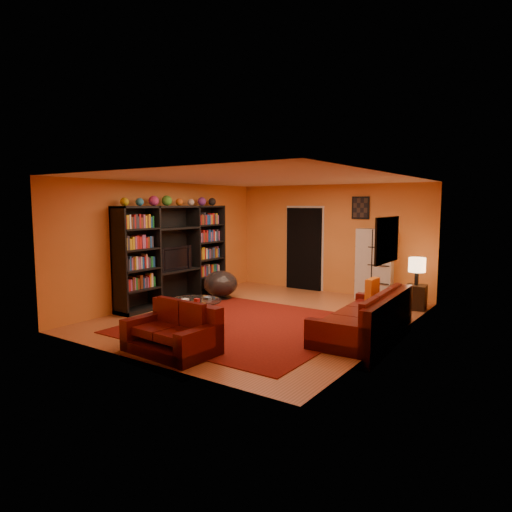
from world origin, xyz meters
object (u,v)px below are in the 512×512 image
Objects in this scene: entertainment_unit at (174,255)px; table_lamp at (417,266)px; sofa at (369,319)px; side_table at (416,297)px; loveseat at (175,332)px; coffee_table at (195,303)px; bowl_chair at (221,284)px; storage_cabinet at (375,264)px; tv at (173,258)px.

entertainment_unit reaches higher than table_lamp.
sofa reaches higher than side_table.
entertainment_unit is 2.16× the size of loveseat.
loveseat is at bearing -133.86° from sofa.
coffee_table is 1.20× the size of bowl_chair.
coffee_table is 4.45m from storage_cabinet.
table_lamp is (2.15, 4.72, 0.61)m from loveseat.
tv is at bearing 177.27° from sofa.
loveseat is 1.78× the size of bowl_chair.
storage_cabinet is at bearing -49.79° from tv.
entertainment_unit is 6.00× the size of side_table.
table_lamp reaches higher than side_table.
entertainment_unit is at bearing -146.60° from storage_cabinet.
entertainment_unit is at bearing 143.40° from coffee_table.
sofa is at bearing -37.09° from loveseat.
sofa is 3.05m from storage_cabinet.
loveseat is at bearing -60.43° from coffee_table.
side_table reaches higher than coffee_table.
loveseat is 0.88× the size of storage_cabinet.
side_table is 0.89× the size of table_lamp.
table_lamp is (4.47, 2.38, -0.08)m from tv.
side_table is (0.11, 2.35, -0.03)m from sofa.
loveseat reaches higher than coffee_table.
coffee_table is 2.45m from bowl_chair.
entertainment_unit is 3.19× the size of coffee_table.
tv reaches higher than side_table.
bowl_chair is at bearing 56.62° from entertainment_unit.
sofa is 2.35m from side_table.
loveseat is (2.38, -2.42, -0.76)m from entertainment_unit.
bowl_chair reaches higher than coffee_table.
coffee_table is at bearing -36.60° from entertainment_unit.
bowl_chair is (0.57, 0.87, -0.71)m from entertainment_unit.
coffee_table is (1.73, -1.29, -0.62)m from entertainment_unit.
tv is at bearing -151.99° from table_lamp.
bowl_chair is (-1.16, 2.15, -0.09)m from coffee_table.
bowl_chair is 4.24m from table_lamp.
loveseat is 3.75m from bowl_chair.
entertainment_unit is 3.35× the size of tv.
entertainment_unit is 1.89× the size of storage_cabinet.
side_table is at bearing -20.82° from loveseat.
entertainment_unit is 3.84× the size of bowl_chair.
tv is 0.36× the size of sofa.
coffee_table is at bearing -125.60° from tv.
tv is 4.42m from sofa.
loveseat is 2.48× the size of table_lamp.
storage_cabinet is (3.46, 2.80, -0.26)m from entertainment_unit.
coffee_table is (1.68, -1.20, -0.55)m from tv.
storage_cabinet is (1.08, 5.22, 0.51)m from loveseat.
storage_cabinet is (1.73, 4.09, 0.36)m from coffee_table.
sofa is 3.13m from loveseat.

